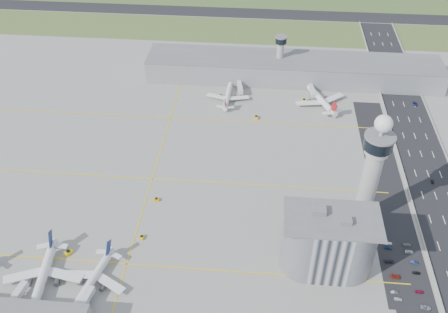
# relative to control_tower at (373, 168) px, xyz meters

# --- Properties ---
(ground) EXTENTS (1000.00, 1000.00, 0.00)m
(ground) POSITION_rel_control_tower_xyz_m (-72.00, -8.00, -35.04)
(ground) COLOR #9E9B93
(grass_strip_0) EXTENTS (480.00, 50.00, 0.08)m
(grass_strip_0) POSITION_rel_control_tower_xyz_m (-92.00, 217.00, -35.00)
(grass_strip_0) COLOR #455A2A
(grass_strip_0) RESTS_ON ground
(runway) EXTENTS (480.00, 22.00, 0.10)m
(runway) POSITION_rel_control_tower_xyz_m (-92.00, 254.00, -34.98)
(runway) COLOR black
(runway) RESTS_ON ground
(barrier_left) EXTENTS (0.60, 500.00, 1.20)m
(barrier_left) POSITION_rel_control_tower_xyz_m (29.00, -8.00, -34.44)
(barrier_left) COLOR #9E9E99
(barrier_left) RESTS_ON ground
(landside_road) EXTENTS (18.00, 260.00, 0.08)m
(landside_road) POSITION_rel_control_tower_xyz_m (18.00, -18.00, -35.00)
(landside_road) COLOR black
(landside_road) RESTS_ON ground
(parking_lot) EXTENTS (20.00, 44.00, 0.10)m
(parking_lot) POSITION_rel_control_tower_xyz_m (16.00, -30.00, -34.99)
(parking_lot) COLOR black
(parking_lot) RESTS_ON ground
(taxiway_line_h_0) EXTENTS (260.00, 0.60, 0.01)m
(taxiway_line_h_0) POSITION_rel_control_tower_xyz_m (-112.00, -38.00, -35.04)
(taxiway_line_h_0) COLOR yellow
(taxiway_line_h_0) RESTS_ON ground
(taxiway_line_h_1) EXTENTS (260.00, 0.60, 0.01)m
(taxiway_line_h_1) POSITION_rel_control_tower_xyz_m (-112.00, 22.00, -35.04)
(taxiway_line_h_1) COLOR yellow
(taxiway_line_h_1) RESTS_ON ground
(taxiway_line_h_2) EXTENTS (260.00, 0.60, 0.01)m
(taxiway_line_h_2) POSITION_rel_control_tower_xyz_m (-112.00, 82.00, -35.04)
(taxiway_line_h_2) COLOR yellow
(taxiway_line_h_2) RESTS_ON ground
(taxiway_line_v) EXTENTS (0.60, 260.00, 0.01)m
(taxiway_line_v) POSITION_rel_control_tower_xyz_m (-112.00, 22.00, -35.04)
(taxiway_line_v) COLOR yellow
(taxiway_line_v) RESTS_ON ground
(control_tower) EXTENTS (14.00, 14.00, 64.50)m
(control_tower) POSITION_rel_control_tower_xyz_m (0.00, 0.00, 0.00)
(control_tower) COLOR #ADAAA5
(control_tower) RESTS_ON ground
(secondary_tower) EXTENTS (8.60, 8.60, 31.90)m
(secondary_tower) POSITION_rel_control_tower_xyz_m (-42.00, 142.00, -16.24)
(secondary_tower) COLOR #ADAAA5
(secondary_tower) RESTS_ON ground
(admin_building) EXTENTS (42.00, 24.00, 33.50)m
(admin_building) POSITION_rel_control_tower_xyz_m (-20.01, -30.00, -19.74)
(admin_building) COLOR #B2B2B7
(admin_building) RESTS_ON ground
(terminal_pier) EXTENTS (210.00, 32.00, 15.80)m
(terminal_pier) POSITION_rel_control_tower_xyz_m (-32.00, 140.00, -27.14)
(terminal_pier) COLOR gray
(terminal_pier) RESTS_ON ground
(airplane_near_b) EXTENTS (40.81, 46.45, 11.95)m
(airplane_near_b) POSITION_rel_control_tower_xyz_m (-146.53, -51.33, -29.07)
(airplane_near_b) COLOR white
(airplane_near_b) RESTS_ON ground
(airplane_near_c) EXTENTS (39.44, 43.67, 10.50)m
(airplane_near_c) POSITION_rel_control_tower_xyz_m (-124.15, -50.79, -29.79)
(airplane_near_c) COLOR white
(airplane_near_c) RESTS_ON ground
(airplane_far_a) EXTENTS (30.93, 35.97, 9.78)m
(airplane_far_a) POSITION_rel_control_tower_xyz_m (-76.57, 108.34, -30.15)
(airplane_far_a) COLOR white
(airplane_far_a) RESTS_ON ground
(airplane_far_b) EXTENTS (49.90, 53.09, 11.80)m
(airplane_far_b) POSITION_rel_control_tower_xyz_m (-14.03, 109.06, -29.14)
(airplane_far_b) COLOR white
(airplane_far_b) RESTS_ON ground
(jet_bridge_near_1) EXTENTS (5.39, 14.31, 5.70)m
(jet_bridge_near_1) POSITION_rel_control_tower_xyz_m (-155.00, -69.00, -32.19)
(jet_bridge_near_1) COLOR silver
(jet_bridge_near_1) RESTS_ON ground
(jet_bridge_far_0) EXTENTS (5.39, 14.31, 5.70)m
(jet_bridge_far_0) POSITION_rel_control_tower_xyz_m (-70.00, 124.00, -32.19)
(jet_bridge_far_0) COLOR silver
(jet_bridge_far_0) RESTS_ON ground
(jet_bridge_far_1) EXTENTS (5.39, 14.31, 5.70)m
(jet_bridge_far_1) POSITION_rel_control_tower_xyz_m (-20.00, 124.00, -32.19)
(jet_bridge_far_1) COLOR silver
(jet_bridge_far_1) RESTS_ON ground
(tug_0) EXTENTS (3.76, 3.13, 1.88)m
(tug_0) POSITION_rel_control_tower_xyz_m (-149.82, -39.12, -34.10)
(tug_0) COLOR yellow
(tug_0) RESTS_ON ground
(tug_1) EXTENTS (4.17, 4.42, 2.12)m
(tug_1) POSITION_rel_control_tower_xyz_m (-140.93, -34.27, -33.98)
(tug_1) COLOR yellow
(tug_1) RESTS_ON ground
(tug_2) EXTENTS (2.37, 3.15, 1.69)m
(tug_2) POSITION_rel_control_tower_xyz_m (-108.27, -21.59, -34.19)
(tug_2) COLOR yellow
(tug_2) RESTS_ON ground
(tug_3) EXTENTS (3.19, 2.37, 1.73)m
(tug_3) POSITION_rel_control_tower_xyz_m (-106.26, 5.14, -34.17)
(tug_3) COLOR #EFAB06
(tug_3) RESTS_ON ground
(tug_4) EXTENTS (2.47, 3.54, 2.03)m
(tug_4) POSITION_rel_control_tower_xyz_m (-56.20, 86.42, -34.02)
(tug_4) COLOR yellow
(tug_4) RESTS_ON ground
(tug_5) EXTENTS (4.19, 3.72, 2.03)m
(tug_5) POSITION_rel_control_tower_xyz_m (-24.42, 109.57, -34.03)
(tug_5) COLOR yellow
(tug_5) RESTS_ON ground
(car_lot_0) EXTENTS (3.55, 1.61, 1.18)m
(car_lot_0) POSITION_rel_control_tower_xyz_m (10.87, -46.74, -34.45)
(car_lot_0) COLOR silver
(car_lot_0) RESTS_ON ground
(car_lot_1) EXTENTS (3.52, 1.67, 1.11)m
(car_lot_1) POSITION_rel_control_tower_xyz_m (9.90, -43.28, -34.48)
(car_lot_1) COLOR gray
(car_lot_1) RESTS_ON ground
(car_lot_2) EXTENTS (4.72, 2.57, 1.26)m
(car_lot_2) POSITION_rel_control_tower_xyz_m (11.83, -34.62, -34.41)
(car_lot_2) COLOR maroon
(car_lot_2) RESTS_ON ground
(car_lot_3) EXTENTS (4.31, 1.92, 1.23)m
(car_lot_3) POSITION_rel_control_tower_xyz_m (10.47, -26.07, -34.43)
(car_lot_3) COLOR #25232B
(car_lot_3) RESTS_ON ground
(car_lot_4) EXTENTS (3.51, 1.61, 1.17)m
(car_lot_4) POSITION_rel_control_tower_xyz_m (11.26, -17.74, -34.46)
(car_lot_4) COLOR navy
(car_lot_4) RESTS_ON ground
(car_lot_5) EXTENTS (3.71, 1.83, 1.17)m
(car_lot_5) POSITION_rel_control_tower_xyz_m (11.82, -15.03, -34.46)
(car_lot_5) COLOR white
(car_lot_5) RESTS_ON ground
(car_lot_6) EXTENTS (4.68, 2.62, 1.24)m
(car_lot_6) POSITION_rel_control_tower_xyz_m (21.84, -50.09, -34.42)
(car_lot_6) COLOR #8C929E
(car_lot_6) RESTS_ON ground
(car_lot_7) EXTENTS (3.74, 1.53, 1.08)m
(car_lot_7) POSITION_rel_control_tower_xyz_m (21.02, -42.03, -34.50)
(car_lot_7) COLOR maroon
(car_lot_7) RESTS_ON ground
(car_lot_8) EXTENTS (3.53, 1.53, 1.18)m
(car_lot_8) POSITION_rel_control_tower_xyz_m (21.71, -31.63, -34.45)
(car_lot_8) COLOR black
(car_lot_8) RESTS_ON ground
(car_lot_9) EXTENTS (3.92, 1.93, 1.24)m
(car_lot_9) POSITION_rel_control_tower_xyz_m (21.96, -25.80, -34.42)
(car_lot_9) COLOR navy
(car_lot_9) RESTS_ON ground
(car_lot_10) EXTENTS (3.90, 1.81, 1.08)m
(car_lot_10) POSITION_rel_control_tower_xyz_m (20.84, -19.31, -34.50)
(car_lot_10) COLOR silver
(car_lot_10) RESTS_ON ground
(car_lot_11) EXTENTS (4.07, 1.88, 1.15)m
(car_lot_11) POSITION_rel_control_tower_xyz_m (20.66, -14.93, -34.47)
(car_lot_11) COLOR slate
(car_lot_11) RESTS_ON ground
(car_hw_1) EXTENTS (1.62, 3.52, 1.12)m
(car_hw_1) POSITION_rel_control_tower_xyz_m (43.74, 32.89, -34.48)
(car_hw_1) COLOR black
(car_hw_1) RESTS_ON ground
(car_hw_2) EXTENTS (2.46, 4.87, 1.32)m
(car_hw_2) POSITION_rel_control_tower_xyz_m (50.53, 112.26, -34.38)
(car_hw_2) COLOR navy
(car_hw_2) RESTS_ON ground
(car_hw_4) EXTENTS (2.00, 3.78, 1.22)m
(car_hw_4) POSITION_rel_control_tower_xyz_m (35.56, 171.59, -34.43)
(car_hw_4) COLOR gray
(car_hw_4) RESTS_ON ground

